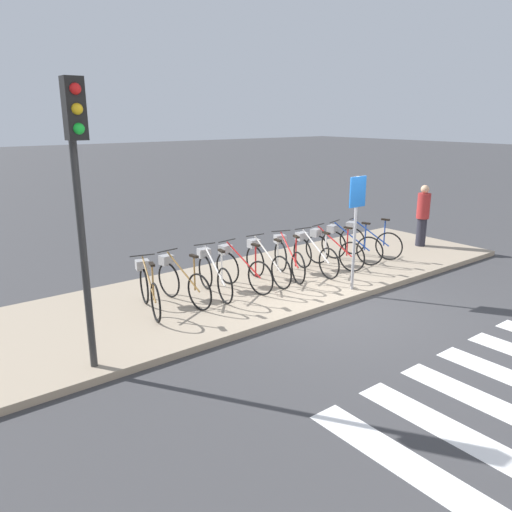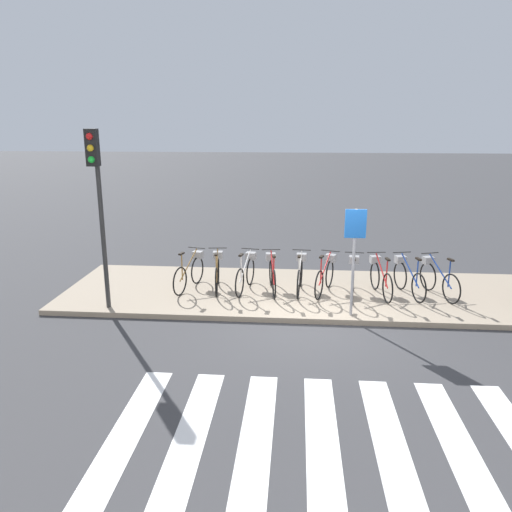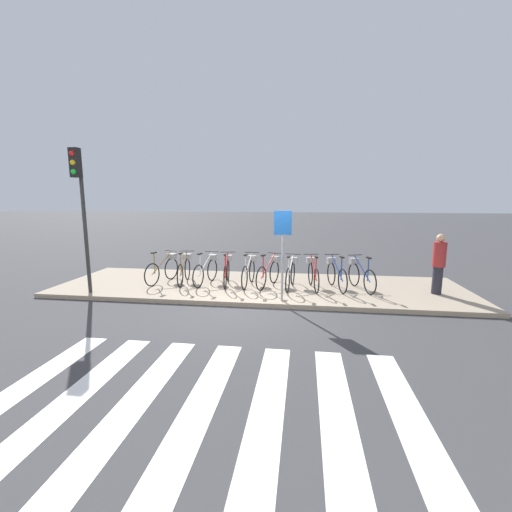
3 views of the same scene
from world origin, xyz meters
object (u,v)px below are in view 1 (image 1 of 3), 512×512
Objects in this scene: parked_bicycle_2 at (213,273)px; parked_bicycle_4 at (265,261)px; parked_bicycle_0 at (148,287)px; parked_bicycle_5 at (287,257)px; parked_bicycle_7 at (331,248)px; parked_bicycle_8 at (348,243)px; parked_bicycle_6 at (313,253)px; sign_post at (356,214)px; pedestrian at (423,214)px; traffic_light at (78,170)px; parked_bicycle_1 at (181,280)px; parked_bicycle_9 at (367,239)px; parked_bicycle_3 at (240,267)px.

parked_bicycle_4 is at bearing -0.51° from parked_bicycle_2.
parked_bicycle_0 and parked_bicycle_5 have the same top height.
parked_bicycle_7 and parked_bicycle_8 have the same top height.
parked_bicycle_6 is (0.65, -0.13, 0.00)m from parked_bicycle_5.
sign_post is (3.82, -1.51, 1.13)m from parked_bicycle_0.
pedestrian is (6.64, -0.23, 0.43)m from parked_bicycle_2.
sign_post is (5.40, 0.05, -1.22)m from traffic_light.
parked_bicycle_1 is (0.68, 0.01, 0.00)m from parked_bicycle_0.
parked_bicycle_4 is 0.62m from parked_bicycle_5.
sign_post is at bearing -145.99° from parked_bicycle_9.
parked_bicycle_1 and parked_bicycle_2 have the same top height.
parked_bicycle_5 is at bearing -0.75° from parked_bicycle_2.
parked_bicycle_0 is 3.23m from traffic_light.
parked_bicycle_1 is 3.61m from traffic_light.
parked_bicycle_6 is 2.00m from parked_bicycle_9.
sign_post is at bearing 0.48° from traffic_light.
parked_bicycle_2 is 3.90m from parked_bicycle_8.
parked_bicycle_8 is at bearing -0.57° from parked_bicycle_1.
parked_bicycle_0 and parked_bicycle_8 have the same top height.
pedestrian is (5.31, -0.22, 0.43)m from parked_bicycle_4.
parked_bicycle_3 is 1.04× the size of parked_bicycle_9.
parked_bicycle_2 is 0.65m from parked_bicycle_3.
parked_bicycle_9 is (3.95, -0.00, 0.00)m from parked_bicycle_3.
sign_post is (-2.17, -1.46, 1.13)m from parked_bicycle_9.
parked_bicycle_4 and parked_bicycle_7 have the same top height.
sign_post is (-0.82, -1.41, 1.13)m from parked_bicycle_7.
parked_bicycle_6 is at bearing -3.36° from parked_bicycle_3.
sign_post is (2.43, -1.51, 1.13)m from parked_bicycle_2.
parked_bicycle_7 is 3.43m from pedestrian.
parked_bicycle_5 is 4.71m from pedestrian.
parked_bicycle_2 is at bearing 179.49° from parked_bicycle_4.
traffic_light reaches higher than parked_bicycle_4.
parked_bicycle_2 is at bearing 27.57° from traffic_light.
parked_bicycle_6 and parked_bicycle_8 have the same top height.
pedestrian reaches higher than parked_bicycle_6.
parked_bicycle_5 is at bearing 107.87° from sign_post.
parked_bicycle_3 and parked_bicycle_8 have the same top height.
parked_bicycle_1 is 7.37m from pedestrian.
parked_bicycle_8 and parked_bicycle_9 have the same top height.
sign_post reaches higher than parked_bicycle_9.
parked_bicycle_6 is at bearing 178.90° from pedestrian.
pedestrian is 0.72× the size of sign_post.
traffic_light is 5.54m from sign_post.
parked_bicycle_1 is at bearing 154.22° from sign_post.
parked_bicycle_4 and parked_bicycle_6 have the same top height.
pedestrian is (3.40, -0.13, 0.43)m from parked_bicycle_7.
pedestrian reaches higher than parked_bicycle_2.
parked_bicycle_2 is 1.03× the size of parked_bicycle_9.
parked_bicycle_9 is at bearing 2.44° from parked_bicycle_7.
parked_bicycle_1 and parked_bicycle_5 have the same top height.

